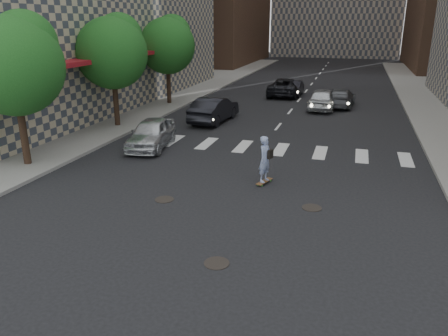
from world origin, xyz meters
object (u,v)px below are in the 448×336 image
object	(u,v)px
traffic_car_c	(286,87)
skateboarder	(265,159)
tree_b	(114,50)
traffic_car_e	(294,88)
traffic_car_a	(214,110)
traffic_car_b	(341,98)
tree_a	(16,61)
tree_c	(168,43)
traffic_car_d	(323,99)
silver_sedan	(151,133)

from	to	relation	value
traffic_car_c	skateboarder	bearing A→B (deg)	96.98
tree_b	traffic_car_e	xyz separation A→B (m)	(8.66, 15.12, -3.97)
skateboarder	traffic_car_a	size ratio (longest dim) A/B	0.40
traffic_car_a	traffic_car_e	world-z (taller)	traffic_car_a
tree_b	traffic_car_b	world-z (taller)	tree_b
tree_a	tree_b	distance (m)	8.00
traffic_car_c	traffic_car_e	size ratio (longest dim) A/B	1.34
tree_c	traffic_car_e	distance (m)	11.90
traffic_car_a	traffic_car_b	distance (m)	10.95
traffic_car_a	traffic_car_b	xyz separation A→B (m)	(7.66, 7.83, -0.13)
tree_c	traffic_car_c	world-z (taller)	tree_c
tree_a	traffic_car_c	distance (m)	24.38
traffic_car_d	traffic_car_e	size ratio (longest dim) A/B	1.14
silver_sedan	traffic_car_c	world-z (taller)	traffic_car_c
tree_a	silver_sedan	distance (m)	7.06
traffic_car_d	silver_sedan	bearing A→B (deg)	62.17
silver_sedan	traffic_car_e	distance (m)	19.34
traffic_car_a	silver_sedan	bearing A→B (deg)	84.05
silver_sedan	traffic_car_a	bearing A→B (deg)	71.72
tree_a	skateboarder	distance (m)	11.28
tree_b	traffic_car_b	bearing A→B (deg)	40.18
traffic_car_d	traffic_car_e	bearing A→B (deg)	-60.17
tree_b	traffic_car_c	distance (m)	17.18
tree_b	tree_c	bearing A→B (deg)	90.00
traffic_car_b	tree_b	bearing A→B (deg)	44.24
tree_b	silver_sedan	distance (m)	6.64
traffic_car_a	traffic_car_e	size ratio (longest dim) A/B	1.20
tree_a	silver_sedan	xyz separation A→B (m)	(3.95, 4.36, -3.90)
skateboarder	traffic_car_a	bearing A→B (deg)	136.22
skateboarder	traffic_car_c	bearing A→B (deg)	115.11
tree_c	traffic_car_c	distance (m)	11.13
tree_a	traffic_car_d	bearing A→B (deg)	56.07
tree_b	traffic_car_a	xyz separation A→B (m)	(5.20, 3.04, -3.84)
tree_a	traffic_car_a	size ratio (longest dim) A/B	1.35
traffic_car_a	traffic_car_c	bearing A→B (deg)	-98.87
tree_a	traffic_car_a	bearing A→B (deg)	64.77
silver_sedan	traffic_car_b	distance (m)	17.02
tree_b	traffic_car_b	xyz separation A→B (m)	(12.86, 10.86, -3.98)
silver_sedan	tree_c	bearing A→B (deg)	101.06
traffic_car_c	traffic_car_e	xyz separation A→B (m)	(0.66, 0.42, -0.09)
traffic_car_d	tree_c	bearing A→B (deg)	9.18
tree_a	traffic_car_b	size ratio (longest dim) A/B	1.43
tree_c	traffic_car_b	bearing A→B (deg)	12.55
traffic_car_d	traffic_car_a	bearing A→B (deg)	47.06
tree_a	traffic_car_d	world-z (taller)	tree_a
tree_a	tree_c	bearing A→B (deg)	90.00
traffic_car_d	traffic_car_e	distance (m)	6.54
tree_b	silver_sedan	size ratio (longest dim) A/B	1.50
traffic_car_e	silver_sedan	bearing A→B (deg)	75.51
tree_b	tree_c	size ratio (longest dim) A/B	1.00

